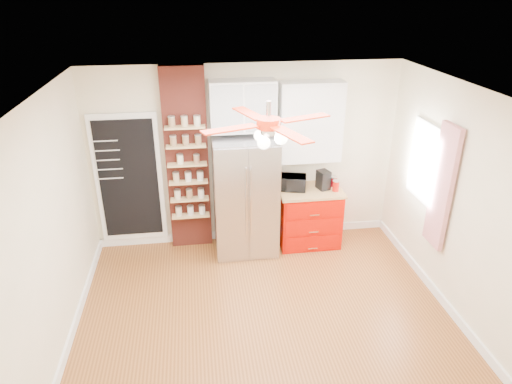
{
  "coord_description": "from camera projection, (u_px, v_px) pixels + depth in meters",
  "views": [
    {
      "loc": [
        -0.73,
        -4.27,
        3.69
      ],
      "look_at": [
        0.0,
        0.9,
        1.27
      ],
      "focal_mm": 32.0,
      "sensor_mm": 36.0,
      "label": 1
    }
  ],
  "objects": [
    {
      "name": "wall_back",
      "position": [
        245.0,
        156.0,
        6.71
      ],
      "size": [
        4.5,
        0.02,
        2.7
      ],
      "primitive_type": "cube",
      "color": "#F2E4C3",
      "rests_on": "floor"
    },
    {
      "name": "floor",
      "position": [
        266.0,
        319.0,
        5.48
      ],
      "size": [
        4.5,
        4.5,
        0.0
      ],
      "primitive_type": "plane",
      "color": "brown",
      "rests_on": "ground"
    },
    {
      "name": "coffee_maker",
      "position": [
        323.0,
        180.0,
        6.7
      ],
      "size": [
        0.2,
        0.23,
        0.28
      ],
      "primitive_type": "cube",
      "rotation": [
        0.0,
        0.0,
        0.29
      ],
      "color": "black",
      "rests_on": "red_cabinet"
    },
    {
      "name": "wall_front",
      "position": [
        315.0,
        358.0,
        3.12
      ],
      "size": [
        4.5,
        0.02,
        2.7
      ],
      "primitive_type": "cube",
      "color": "#F2E4C3",
      "rests_on": "floor"
    },
    {
      "name": "canister_left",
      "position": [
        336.0,
        186.0,
        6.65
      ],
      "size": [
        0.12,
        0.12,
        0.15
      ],
      "primitive_type": "cylinder",
      "rotation": [
        0.0,
        0.0,
        0.27
      ],
      "color": "#A31109",
      "rests_on": "red_cabinet"
    },
    {
      "name": "fridge",
      "position": [
        245.0,
        196.0,
        6.57
      ],
      "size": [
        0.9,
        0.7,
        1.75
      ],
      "primitive_type": "cube",
      "color": "#BDBDC2",
      "rests_on": "floor"
    },
    {
      "name": "ceiling",
      "position": [
        269.0,
        96.0,
        4.35
      ],
      "size": [
        4.5,
        4.5,
        0.0
      ],
      "primitive_type": "plane",
      "color": "white",
      "rests_on": "wall_back"
    },
    {
      "name": "toaster_oven",
      "position": [
        292.0,
        183.0,
        6.69
      ],
      "size": [
        0.44,
        0.35,
        0.22
      ],
      "primitive_type": "imported",
      "rotation": [
        0.0,
        0.0,
        -0.25
      ],
      "color": "black",
      "rests_on": "red_cabinet"
    },
    {
      "name": "brick_pillar",
      "position": [
        187.0,
        161.0,
        6.53
      ],
      "size": [
        0.6,
        0.16,
        2.7
      ],
      "primitive_type": "cube",
      "color": "maroon",
      "rests_on": "floor"
    },
    {
      "name": "chalkboard",
      "position": [
        129.0,
        179.0,
        6.57
      ],
      "size": [
        0.95,
        0.05,
        1.95
      ],
      "color": "white",
      "rests_on": "wall_back"
    },
    {
      "name": "wall_right",
      "position": [
        462.0,
        207.0,
        5.2
      ],
      "size": [
        0.02,
        4.0,
        2.7
      ],
      "primitive_type": "cube",
      "color": "#F2E4C3",
      "rests_on": "floor"
    },
    {
      "name": "canister_right",
      "position": [
        333.0,
        182.0,
        6.81
      ],
      "size": [
        0.12,
        0.12,
        0.14
      ],
      "primitive_type": "cylinder",
      "rotation": [
        0.0,
        0.0,
        0.19
      ],
      "color": "#AA0915",
      "rests_on": "red_cabinet"
    },
    {
      "name": "pantry_jar_oats",
      "position": [
        180.0,
        159.0,
        6.36
      ],
      "size": [
        0.11,
        0.11,
        0.13
      ],
      "primitive_type": "cylinder",
      "rotation": [
        0.0,
        0.0,
        -0.27
      ],
      "color": "beige",
      "rests_on": "brick_pillar"
    },
    {
      "name": "curtain",
      "position": [
        442.0,
        187.0,
        5.46
      ],
      "size": [
        0.06,
        0.4,
        1.55
      ],
      "primitive_type": "cube",
      "color": "red",
      "rests_on": "wall_right"
    },
    {
      "name": "wall_left",
      "position": [
        49.0,
        235.0,
        4.63
      ],
      "size": [
        0.02,
        4.0,
        2.7
      ],
      "primitive_type": "cube",
      "color": "#F2E4C3",
      "rests_on": "floor"
    },
    {
      "name": "ceiling_fan",
      "position": [
        269.0,
        124.0,
        4.46
      ],
      "size": [
        1.4,
        1.4,
        0.44
      ],
      "color": "silver",
      "rests_on": "ceiling"
    },
    {
      "name": "upper_glass_cabinet",
      "position": [
        243.0,
        106.0,
        6.21
      ],
      "size": [
        0.9,
        0.35,
        0.7
      ],
      "primitive_type": "cube",
      "color": "white",
      "rests_on": "wall_back"
    },
    {
      "name": "window",
      "position": [
        426.0,
        163.0,
        5.92
      ],
      "size": [
        0.04,
        0.75,
        1.05
      ],
      "primitive_type": "cube",
      "color": "white",
      "rests_on": "wall_right"
    },
    {
      "name": "pantry_jar_beans",
      "position": [
        196.0,
        159.0,
        6.38
      ],
      "size": [
        0.11,
        0.11,
        0.12
      ],
      "primitive_type": "cylinder",
      "rotation": [
        0.0,
        0.0,
        -0.31
      ],
      "color": "#886245",
      "rests_on": "brick_pillar"
    },
    {
      "name": "upper_shelf_unit",
      "position": [
        311.0,
        122.0,
        6.47
      ],
      "size": [
        0.9,
        0.3,
        1.15
      ],
      "primitive_type": "cube",
      "color": "white",
      "rests_on": "wall_back"
    },
    {
      "name": "red_cabinet",
      "position": [
        309.0,
        216.0,
        6.92
      ],
      "size": [
        0.94,
        0.64,
        0.9
      ],
      "color": "#B40A00",
      "rests_on": "floor"
    }
  ]
}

